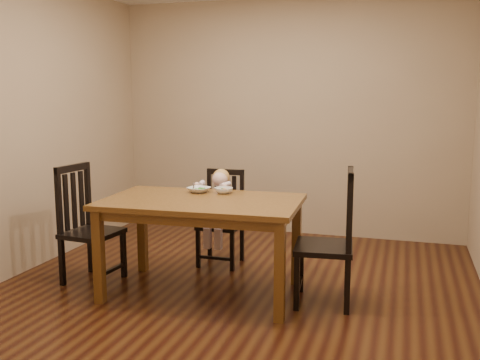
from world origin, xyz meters
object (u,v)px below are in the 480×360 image
(dining_table, at_px, (202,210))
(chair_child, at_px, (222,219))
(toddler, at_px, (220,207))
(bowl_peas, at_px, (199,190))
(bowl_veg, at_px, (224,190))
(chair_right, at_px, (331,240))
(chair_left, at_px, (87,226))

(dining_table, distance_m, chair_child, 0.86)
(toddler, relative_size, bowl_peas, 2.63)
(dining_table, relative_size, bowl_veg, 10.35)
(bowl_peas, height_order, bowl_veg, bowl_veg)
(chair_child, distance_m, chair_right, 1.35)
(dining_table, xyz_separation_m, bowl_peas, (-0.13, 0.28, 0.11))
(chair_child, height_order, bowl_peas, chair_child)
(dining_table, height_order, toddler, toddler)
(toddler, bearing_deg, bowl_peas, 86.76)
(toddler, height_order, bowl_veg, bowl_veg)
(chair_left, distance_m, chair_right, 2.10)
(dining_table, bearing_deg, chair_right, 5.28)
(toddler, xyz_separation_m, bowl_veg, (0.19, -0.46, 0.25))
(chair_left, xyz_separation_m, bowl_peas, (0.93, 0.29, 0.32))
(chair_child, bearing_deg, bowl_veg, 110.61)
(chair_left, bearing_deg, dining_table, 96.15)
(chair_child, bearing_deg, dining_table, 97.44)
(chair_child, distance_m, chair_left, 1.26)
(chair_child, bearing_deg, bowl_peas, 87.04)
(chair_left, height_order, chair_right, chair_right)
(chair_right, distance_m, bowl_veg, 1.02)
(dining_table, xyz_separation_m, toddler, (-0.11, 0.76, -0.14))
(chair_child, relative_size, toddler, 1.85)
(toddler, bearing_deg, bowl_veg, 112.45)
(chair_child, xyz_separation_m, bowl_veg, (0.19, -0.51, 0.38))
(dining_table, bearing_deg, toddler, 98.26)
(chair_child, height_order, bowl_veg, chair_child)
(chair_right, height_order, bowl_veg, chair_right)
(dining_table, relative_size, chair_left, 1.58)
(dining_table, relative_size, toddler, 3.32)
(dining_table, xyz_separation_m, chair_left, (-1.07, -0.01, -0.21))
(chair_right, relative_size, toddler, 2.18)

